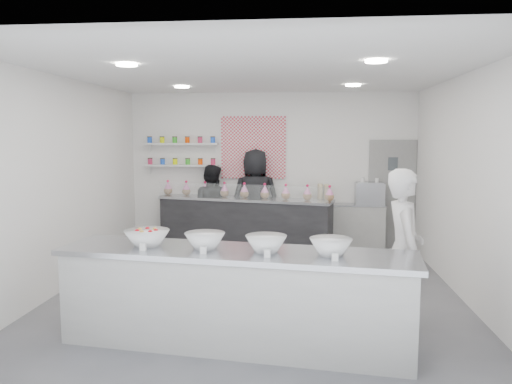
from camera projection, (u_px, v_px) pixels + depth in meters
The scene contains 26 objects.
floor at pixel (257, 294), 6.88m from camera, with size 6.00×6.00×0.00m, color #515156.
ceiling at pixel (257, 73), 6.54m from camera, with size 6.00×6.00×0.00m, color white.
back_wall at pixel (271, 171), 9.68m from camera, with size 5.50×5.50×0.00m, color white.
left_wall at pixel (61, 184), 6.97m from camera, with size 6.00×6.00×0.00m, color white.
right_wall at pixel (468, 188), 6.45m from camera, with size 6.00×6.00×0.00m, color white.
back_door at pixel (392, 195), 9.48m from camera, with size 0.88×0.04×2.10m, color gray.
pattern_panel at pixel (253, 148), 9.64m from camera, with size 1.25×0.03×1.20m, color #D02D41.
jar_shelf_lower at pixel (182, 165), 9.74m from camera, with size 1.45×0.22×0.04m, color silver.
jar_shelf_upper at pixel (181, 144), 9.69m from camera, with size 1.45×0.22×0.04m, color silver.
preserve_jars at pixel (181, 151), 9.68m from camera, with size 1.45×0.10×0.56m, color #CC2D58, non-canonical shape.
downlight_0 at pixel (127, 65), 5.69m from camera, with size 0.24×0.24×0.02m, color white.
downlight_1 at pixel (376, 61), 5.42m from camera, with size 0.24×0.24×0.02m, color white.
downlight_2 at pixel (182, 87), 8.26m from camera, with size 0.24×0.24×0.02m, color white.
downlight_3 at pixel (353, 85), 7.99m from camera, with size 0.24×0.24×0.02m, color white.
prep_counter at pixel (235, 298), 5.17m from camera, with size 3.69×0.84×1.01m, color #9E9E9A.
back_bar at pixel (244, 225), 9.37m from camera, with size 3.30×0.60×1.02m, color black.
sneeze_guard at pixel (239, 192), 9.03m from camera, with size 3.26×0.01×0.28m, color white.
espresso_ledge at pixel (352, 228), 9.43m from camera, with size 1.21×0.38×0.90m, color #9E9E9A.
espresso_machine at pixel (369, 194), 9.33m from camera, with size 0.52×0.36×0.40m, color #93969E.
cup_stacks at pixel (323, 194), 9.41m from camera, with size 0.27×0.24×0.36m, color #C4BC91, non-canonical shape.
prep_bowls at pixel (235, 242), 5.11m from camera, with size 2.37×0.52×0.17m, color white, non-canonical shape.
label_cards at pixel (234, 260), 4.59m from camera, with size 2.01×0.04×0.07m, color white, non-canonical shape.
cookie_bags at pixel (244, 190), 9.30m from camera, with size 3.36×0.16×0.28m, color #F782CE, non-canonical shape.
woman_prep at pixel (404, 250), 5.55m from camera, with size 0.66×0.44×1.82m, color silver.
staff_left at pixel (211, 207), 9.65m from camera, with size 0.79×0.61×1.62m, color black.
staff_right at pixel (256, 199), 9.55m from camera, with size 0.94×0.61×1.93m, color black.
Camera 1 is at (0.63, -6.65, 2.17)m, focal length 35.00 mm.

